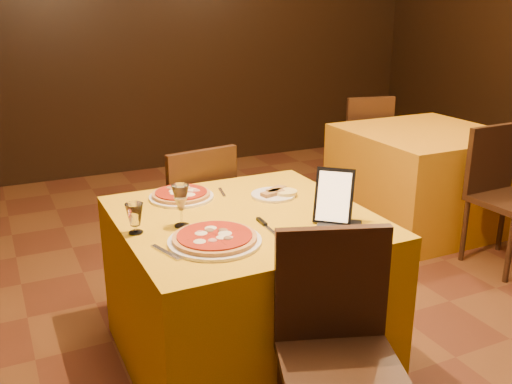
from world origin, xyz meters
name	(u,v)px	position (x,y,z in m)	size (l,w,h in m)	color
floor	(342,332)	(0.00, 0.00, -0.01)	(6.00, 7.00, 0.01)	#5E2D19
wall_back	(148,31)	(0.00, 3.50, 1.40)	(6.00, 0.01, 2.80)	black
main_table	(245,289)	(-0.56, 0.01, 0.38)	(1.10, 1.10, 0.75)	gold
side_table	(422,178)	(1.42, 1.05, 0.38)	(1.10, 1.10, 0.75)	orange
chair_main_near	(341,370)	(-0.56, -0.80, 0.46)	(0.42, 0.42, 0.91)	black
chair_main_far	(188,219)	(-0.56, 0.81, 0.46)	(0.40, 0.40, 0.91)	#301E0F
chair_side_near	(511,200)	(1.42, 0.23, 0.46)	(0.44, 0.44, 0.91)	black
chair_side_far	(359,145)	(1.42, 1.88, 0.46)	(0.47, 0.47, 0.91)	black
pizza_near	(215,239)	(-0.80, -0.22, 0.77)	(0.38, 0.38, 0.03)	white
pizza_far	(181,195)	(-0.74, 0.36, 0.77)	(0.32, 0.32, 0.03)	white
cutlet_dish	(273,194)	(-0.32, 0.19, 0.76)	(0.22, 0.22, 0.03)	white
wine_glass	(181,205)	(-0.86, 0.01, 0.84)	(0.07, 0.07, 0.19)	#F9F08D
water_glass	(135,219)	(-1.06, 0.02, 0.81)	(0.06, 0.06, 0.13)	white
tablet	(334,196)	(-0.24, -0.23, 0.87)	(0.17, 0.01, 0.24)	black
knife	(270,230)	(-0.54, -0.20, 0.75)	(0.21, 0.02, 0.01)	silver
fork_near	(166,252)	(-1.00, -0.23, 0.75)	(0.18, 0.02, 0.01)	silver
fork_far	(222,192)	(-0.53, 0.35, 0.75)	(0.14, 0.02, 0.01)	silver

